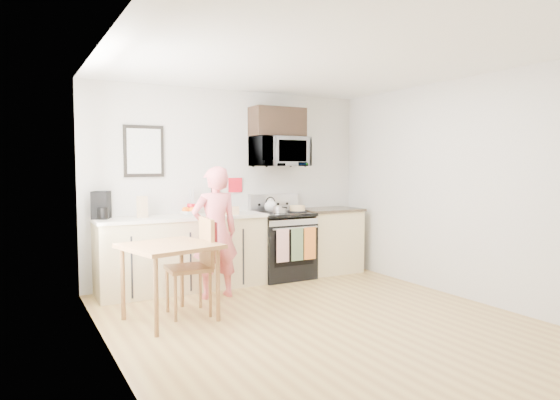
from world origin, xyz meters
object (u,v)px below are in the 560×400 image
range (283,247)px  dining_table (170,253)px  person (215,232)px  chair (201,252)px  microwave (279,152)px  cake (297,209)px

range → dining_table: (-1.94, -1.15, 0.26)m
dining_table → range: bearing=30.6°
person → dining_table: person is taller
dining_table → chair: chair is taller
chair → dining_table: bearing=-161.8°
microwave → dining_table: (-1.94, -1.25, -1.07)m
microwave → chair: bearing=-143.6°
cake → person: bearing=-161.9°
dining_table → cake: 2.41m
microwave → person: microwave is taller
chair → cake: bearing=32.4°
dining_table → chair: bearing=14.9°
range → dining_table: 2.27m
dining_table → chair: 0.38m
microwave → person: size_ratio=0.49×
cake → microwave: bearing=139.4°
chair → range: bearing=37.1°
chair → microwave: bearing=39.6°
range → chair: (-1.57, -1.05, 0.22)m
range → dining_table: size_ratio=1.32×
microwave → dining_table: microwave is taller
person → dining_table: size_ratio=1.78×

